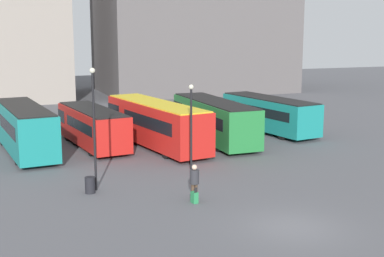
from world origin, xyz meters
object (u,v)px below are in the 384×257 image
bus_4 (269,113)px  suitcase (194,197)px  trash_bin (90,185)px  lamp_post_0 (94,120)px  bus_2 (155,122)px  bus_1 (92,126)px  bus_3 (214,119)px  traveler (194,179)px  bus_0 (24,127)px  lamp_post_1 (191,122)px

bus_4 → suitcase: (-12.28, -14.90, -1.26)m
suitcase → bus_4: bearing=-47.3°
suitcase → trash_bin: (-4.42, 3.37, 0.14)m
lamp_post_0 → bus_2: bearing=56.4°
bus_1 → bus_3: 8.94m
traveler → trash_bin: (-4.61, 2.89, -0.63)m
bus_0 → lamp_post_0: (2.82, -10.42, 1.96)m
bus_4 → lamp_post_1: lamp_post_1 is taller
suitcase → trash_bin: trash_bin is taller
bus_3 → bus_4: size_ratio=1.06×
lamp_post_0 → lamp_post_1: size_ratio=1.22×
bus_4 → bus_3: bearing=98.7°
lamp_post_1 → trash_bin: 6.85m
bus_4 → bus_2: bearing=91.9°
lamp_post_0 → traveler: bearing=-38.1°
traveler → lamp_post_0: 5.98m
bus_4 → lamp_post_0: size_ratio=1.59×
bus_1 → bus_4: size_ratio=0.94×
bus_1 → suitcase: size_ratio=11.80×
bus_4 → trash_bin: bus_4 is taller
bus_0 → trash_bin: (2.43, -10.84, -1.31)m
bus_2 → bus_4: 10.45m
bus_3 → lamp_post_0: 14.29m
bus_4 → suitcase: 19.35m
suitcase → lamp_post_0: lamp_post_0 is taller
lamp_post_1 → bus_2: bearing=87.7°
suitcase → traveler: bearing=-28.9°
traveler → bus_0: bearing=19.3°
bus_0 → traveler: 15.44m
suitcase → lamp_post_0: bearing=39.0°
bus_2 → bus_4: size_ratio=1.18×
bus_3 → trash_bin: 14.76m
lamp_post_1 → trash_bin: (-6.12, -1.52, -2.68)m
traveler → trash_bin: 5.48m
bus_4 → suitcase: size_ratio=12.61×
lamp_post_0 → lamp_post_1: 5.86m
bus_2 → trash_bin: size_ratio=13.99×
lamp_post_0 → trash_bin: size_ratio=7.49×
suitcase → lamp_post_1: size_ratio=0.15×
bus_1 → lamp_post_0: size_ratio=1.48×
bus_1 → bus_4: bearing=-96.1°
traveler → lamp_post_1: (1.51, 4.41, 2.05)m
traveler → suitcase: traveler is taller
bus_4 → traveler: (-12.09, -14.42, -0.48)m
bus_2 → lamp_post_1: lamp_post_1 is taller
bus_2 → trash_bin: bus_2 is taller
bus_2 → lamp_post_0: 11.11m
bus_0 → bus_4: (19.13, 0.69, -0.20)m
bus_0 → suitcase: (6.85, -14.21, -1.46)m
bus_3 → lamp_post_0: (-10.66, -9.30, 2.02)m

